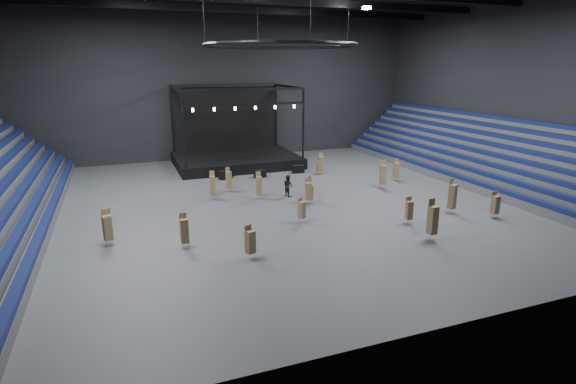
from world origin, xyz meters
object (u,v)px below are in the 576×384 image
object	(u,v)px
flight_case_left	(225,175)
flight_case_mid	(260,174)
chair_stack_11	(229,179)
chair_stack_6	(184,230)
chair_stack_2	(409,210)
chair_stack_8	(310,192)
flight_case_right	(298,169)
chair_stack_17	(319,166)
chair_stack_16	(383,174)
stage	(235,152)
chair_stack_14	(452,196)
chair_stack_5	(302,209)
chair_stack_7	(107,227)
chair_stack_3	(107,226)
chair_stack_4	(396,169)
chair_stack_13	(495,204)
chair_stack_12	(259,185)
chair_stack_0	(308,191)
chair_stack_1	(321,163)
chair_stack_10	(212,185)
crew_member	(288,186)
man_center	(309,185)
chair_stack_15	(250,241)

from	to	relation	value
flight_case_left	flight_case_mid	size ratio (longest dim) A/B	1.10
chair_stack_11	chair_stack_6	bearing A→B (deg)	-131.62
chair_stack_2	chair_stack_8	xyz separation A→B (m)	(-4.88, 7.35, -0.10)
flight_case_right	chair_stack_17	bearing A→B (deg)	-37.00
flight_case_left	chair_stack_8	bearing A→B (deg)	-66.10
chair_stack_16	chair_stack_8	bearing A→B (deg)	-151.95
stage	chair_stack_6	bearing A→B (deg)	-111.48
stage	chair_stack_14	world-z (taller)	stage
chair_stack_5	chair_stack_7	xyz separation A→B (m)	(-13.63, 0.34, 0.26)
chair_stack_3	chair_stack_5	distance (m)	13.63
chair_stack_8	chair_stack_3	bearing A→B (deg)	-167.59
chair_stack_4	chair_stack_13	xyz separation A→B (m)	(0.47, -12.67, -0.03)
flight_case_left	chair_stack_12	size ratio (longest dim) A/B	0.55
chair_stack_0	chair_stack_11	size ratio (longest dim) A/B	0.97
chair_stack_1	chair_stack_10	distance (m)	14.00
flight_case_right	chair_stack_8	world-z (taller)	chair_stack_8
chair_stack_2	chair_stack_0	bearing A→B (deg)	135.82
flight_case_right	chair_stack_16	world-z (taller)	chair_stack_16
flight_case_mid	chair_stack_2	world-z (taller)	chair_stack_2
chair_stack_10	chair_stack_12	bearing A→B (deg)	-7.93
flight_case_left	chair_stack_14	distance (m)	22.66
chair_stack_3	crew_member	world-z (taller)	chair_stack_3
flight_case_right	chair_stack_7	size ratio (longest dim) A/B	0.52
stage	chair_stack_2	xyz separation A→B (m)	(7.02, -24.99, -0.34)
chair_stack_10	man_center	bearing A→B (deg)	0.64
chair_stack_4	chair_stack_3	bearing A→B (deg)	-148.98
flight_case_right	chair_stack_3	size ratio (longest dim) A/B	0.51
chair_stack_16	man_center	size ratio (longest dim) A/B	1.59
chair_stack_2	chair_stack_16	bearing A→B (deg)	79.44
stage	flight_case_mid	distance (m)	7.47
chair_stack_10	stage	bearing A→B (deg)	78.78
chair_stack_10	chair_stack_14	bearing A→B (deg)	-21.20
stage	flight_case_left	world-z (taller)	stage
chair_stack_7	chair_stack_12	world-z (taller)	chair_stack_7
flight_case_left	chair_stack_0	bearing A→B (deg)	-67.40
stage	man_center	size ratio (longest dim) A/B	8.07
chair_stack_15	chair_stack_7	bearing A→B (deg)	127.10
stage	chair_stack_10	distance (m)	14.56
chair_stack_5	man_center	distance (m)	7.74
chair_stack_0	chair_stack_7	world-z (taller)	chair_stack_7
chair_stack_8	chair_stack_15	bearing A→B (deg)	-131.70
chair_stack_4	chair_stack_5	distance (m)	16.18
chair_stack_16	chair_stack_11	bearing A→B (deg)	178.95
chair_stack_0	chair_stack_11	xyz separation A→B (m)	(-5.43, 6.22, -0.01)
chair_stack_7	chair_stack_13	world-z (taller)	chair_stack_7
stage	chair_stack_4	world-z (taller)	stage
chair_stack_1	flight_case_left	bearing A→B (deg)	-173.70
flight_case_mid	chair_stack_6	world-z (taller)	chair_stack_6
flight_case_right	crew_member	world-z (taller)	crew_member
chair_stack_0	chair_stack_8	bearing A→B (deg)	46.63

